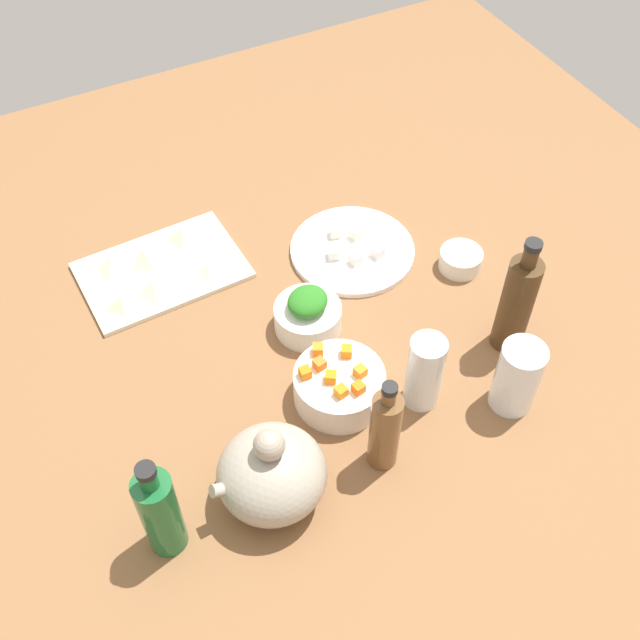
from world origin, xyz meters
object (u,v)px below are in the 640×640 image
(bowl_small_side, at_px, (460,260))
(bottle_2, at_px, (517,303))
(cutting_board, at_px, (162,270))
(drinking_glass_0, at_px, (424,372))
(plate_tofu, at_px, (352,250))
(bowl_carrots, at_px, (339,386))
(bottle_0, at_px, (385,429))
(bottle_1, at_px, (160,512))
(drinking_glass_1, at_px, (517,377))
(teapot, at_px, (272,473))
(bowl_greens, at_px, (308,318))

(bowl_small_side, distance_m, bottle_2, 0.21)
(cutting_board, height_order, drinking_glass_0, drinking_glass_0)
(plate_tofu, bearing_deg, bowl_small_side, 141.96)
(bowl_carrots, bearing_deg, bottle_0, 92.32)
(bottle_1, bearing_deg, bottle_2, -173.15)
(bowl_carrots, bearing_deg, drinking_glass_1, 151.27)
(bowl_carrots, xyz_separation_m, bottle_1, (0.35, 0.11, 0.06))
(cutting_board, distance_m, drinking_glass_0, 0.57)
(bottle_2, bearing_deg, drinking_glass_0, 9.67)
(bottle_2, bearing_deg, plate_tofu, -67.03)
(bowl_small_side, relative_size, teapot, 0.46)
(bowl_greens, relative_size, bowl_carrots, 0.80)
(plate_tofu, bearing_deg, cutting_board, -18.91)
(cutting_board, bearing_deg, bottle_1, 71.33)
(cutting_board, distance_m, teapot, 0.54)
(plate_tofu, xyz_separation_m, bowl_greens, (0.17, 0.13, 0.02))
(bottle_2, bearing_deg, bottle_1, 6.85)
(bottle_0, bearing_deg, cutting_board, -72.54)
(bottle_1, bearing_deg, teapot, 178.96)
(bottle_2, xyz_separation_m, drinking_glass_1, (0.07, 0.11, -0.04))
(cutting_board, relative_size, bowl_carrots, 1.99)
(plate_tofu, height_order, bottle_0, bottle_0)
(teapot, relative_size, drinking_glass_0, 1.21)
(cutting_board, distance_m, bowl_carrots, 0.45)
(bottle_0, xyz_separation_m, drinking_glass_0, (-0.12, -0.07, -0.01))
(cutting_board, xyz_separation_m, drinking_glass_1, (-0.42, 0.56, 0.06))
(cutting_board, xyz_separation_m, drinking_glass_0, (-0.29, 0.48, 0.07))
(bowl_small_side, height_order, bottle_2, bottle_2)
(cutting_board, relative_size, bowl_small_side, 3.71)
(drinking_glass_1, bearing_deg, teapot, -3.33)
(bottle_0, bearing_deg, bottle_1, -3.95)
(teapot, height_order, bottle_2, bottle_2)
(teapot, height_order, drinking_glass_1, teapot)
(bowl_carrots, xyz_separation_m, drinking_glass_1, (-0.26, 0.14, 0.04))
(drinking_glass_1, bearing_deg, bowl_greens, -52.44)
(drinking_glass_1, bearing_deg, plate_tofu, -81.18)
(plate_tofu, bearing_deg, bottle_1, 37.25)
(cutting_board, relative_size, drinking_glass_1, 2.24)
(bottle_1, height_order, bottle_2, bottle_2)
(bowl_small_side, height_order, teapot, teapot)
(bowl_greens, distance_m, drinking_glass_0, 0.25)
(bottle_2, bearing_deg, cutting_board, -42.18)
(bottle_0, distance_m, bottle_2, 0.34)
(teapot, height_order, drinking_glass_0, teapot)
(bottle_0, bearing_deg, bowl_carrots, -87.68)
(plate_tofu, relative_size, bottle_1, 1.16)
(teapot, relative_size, bottle_2, 0.73)
(plate_tofu, xyz_separation_m, bowl_carrots, (0.19, 0.30, 0.03))
(bowl_carrots, xyz_separation_m, bottle_0, (-0.01, 0.14, 0.05))
(drinking_glass_0, bearing_deg, bottle_0, 31.13)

